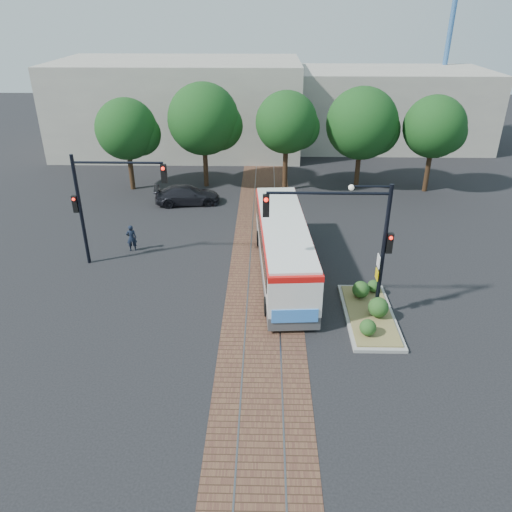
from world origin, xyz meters
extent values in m
plane|color=black|center=(0.00, 0.00, 0.00)|extent=(120.00, 120.00, 0.00)
cube|color=brown|center=(0.00, 4.00, 0.01)|extent=(3.60, 40.00, 0.01)
cube|color=slate|center=(-0.75, 4.00, 0.01)|extent=(0.06, 40.00, 0.01)
cube|color=slate|center=(0.75, 4.00, 0.01)|extent=(0.06, 40.00, 0.01)
cylinder|color=#382314|center=(-10.00, 16.00, 1.43)|extent=(0.36, 0.36, 2.86)
sphere|color=#123711|center=(-10.00, 16.00, 4.51)|extent=(4.40, 4.40, 4.40)
cylinder|color=#382314|center=(-4.50, 16.80, 1.56)|extent=(0.36, 0.36, 3.12)
sphere|color=#123711|center=(-4.50, 16.80, 5.07)|extent=(5.20, 5.20, 5.20)
cylinder|color=#382314|center=(1.50, 16.00, 1.69)|extent=(0.36, 0.36, 3.39)
sphere|color=#123711|center=(1.50, 16.00, 5.04)|extent=(4.40, 4.40, 4.40)
cylinder|color=#382314|center=(7.00, 16.80, 1.43)|extent=(0.36, 0.36, 2.86)
sphere|color=#123711|center=(7.00, 16.80, 4.81)|extent=(5.20, 5.20, 5.20)
cylinder|color=#382314|center=(12.00, 16.00, 1.56)|extent=(0.36, 0.36, 3.12)
sphere|color=#123711|center=(12.00, 16.00, 4.77)|extent=(4.40, 4.40, 4.40)
cube|color=#ADA899|center=(-8.00, 28.00, 4.00)|extent=(22.00, 12.00, 8.00)
cube|color=#ADA899|center=(12.00, 30.00, 3.50)|extent=(18.00, 10.00, 7.00)
cylinder|color=#3F72B2|center=(18.00, 34.00, 9.00)|extent=(0.50, 0.50, 18.00)
cube|color=#424244|center=(1.00, 3.01, 0.49)|extent=(2.93, 10.88, 0.63)
cube|color=white|center=(1.00, 3.01, 1.66)|extent=(2.95, 10.89, 1.70)
cube|color=black|center=(0.98, 3.28, 1.93)|extent=(2.93, 9.81, 0.81)
cube|color=red|center=(1.00, 3.01, 2.65)|extent=(2.99, 10.89, 0.27)
cube|color=white|center=(1.00, 3.01, 2.83)|extent=(2.85, 10.52, 0.13)
cube|color=black|center=(1.34, -2.22, 2.02)|extent=(1.44, 0.20, 0.81)
cube|color=#367BD8|center=(1.35, -2.37, 0.94)|extent=(1.97, 0.18, 0.63)
cube|color=orange|center=(2.22, 2.19, 1.12)|extent=(0.31, 4.03, 0.99)
cylinder|color=black|center=(0.22, -0.90, 0.45)|extent=(0.37, 0.92, 0.90)
cylinder|color=black|center=(2.28, -0.77, 0.45)|extent=(0.37, 0.92, 0.90)
cylinder|color=black|center=(-0.25, 6.35, 0.45)|extent=(0.37, 0.92, 0.90)
cylinder|color=black|center=(1.81, 6.48, 0.45)|extent=(0.37, 0.92, 0.90)
cube|color=gray|center=(4.80, -1.00, 0.07)|extent=(2.20, 5.20, 0.15)
cube|color=olive|center=(4.80, -1.00, 0.19)|extent=(1.90, 4.80, 0.08)
sphere|color=#1E4719|center=(4.40, -2.60, 0.58)|extent=(0.70, 0.70, 0.70)
sphere|color=#1E4719|center=(5.10, -1.20, 0.68)|extent=(0.90, 0.90, 0.90)
sphere|color=#1E4719|center=(4.60, 0.40, 0.63)|extent=(0.80, 0.80, 0.80)
sphere|color=#1E4719|center=(5.30, 0.90, 0.53)|extent=(0.60, 0.60, 0.60)
cylinder|color=black|center=(5.10, -0.80, 3.21)|extent=(0.18, 0.18, 6.00)
cylinder|color=black|center=(2.60, -0.80, 5.81)|extent=(5.00, 0.12, 0.12)
cube|color=black|center=(0.10, -0.80, 5.26)|extent=(0.28, 0.22, 0.95)
sphere|color=#FF190C|center=(0.10, -0.94, 5.56)|extent=(0.18, 0.18, 0.18)
cube|color=black|center=(5.32, -0.80, 3.61)|extent=(0.26, 0.20, 0.90)
sphere|color=#FF190C|center=(5.32, -0.93, 3.92)|extent=(0.16, 0.16, 0.16)
cube|color=white|center=(4.92, -0.92, 2.81)|extent=(0.04, 0.45, 0.55)
cube|color=yellow|center=(4.92, -0.92, 2.17)|extent=(0.04, 0.45, 0.45)
cylinder|color=black|center=(4.30, -0.80, 6.12)|extent=(1.60, 0.08, 0.08)
sphere|color=silver|center=(3.50, -0.80, 6.06)|extent=(0.24, 0.24, 0.24)
cylinder|color=black|center=(-9.50, 4.00, 3.00)|extent=(0.18, 0.18, 6.00)
cylinder|color=black|center=(-7.25, 4.00, 5.60)|extent=(4.50, 0.12, 0.12)
cube|color=black|center=(-5.00, 4.00, 5.05)|extent=(0.28, 0.22, 0.95)
sphere|color=#FF190C|center=(-5.00, 3.86, 5.35)|extent=(0.18, 0.18, 0.18)
cube|color=black|center=(-9.72, 4.00, 3.40)|extent=(0.26, 0.20, 0.90)
sphere|color=#FF190C|center=(-9.72, 3.87, 3.70)|extent=(0.16, 0.16, 0.16)
imported|color=black|center=(-7.49, 5.53, 0.78)|extent=(0.64, 0.49, 1.56)
imported|color=black|center=(-5.40, 12.95, 0.65)|extent=(4.71, 2.44, 1.30)
camera|label=1|loc=(0.08, -19.84, 12.69)|focal=35.00mm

